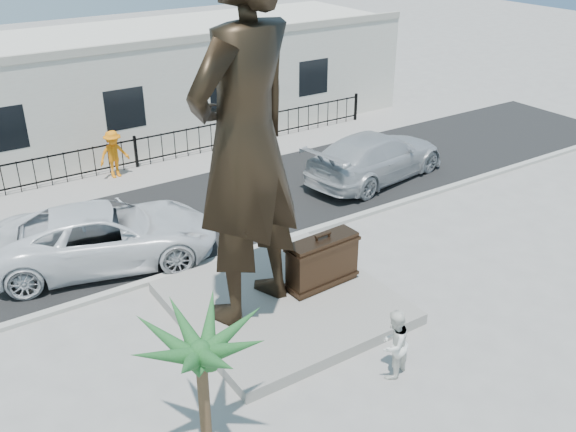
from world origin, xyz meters
name	(u,v)px	position (x,y,z in m)	size (l,w,h in m)	color
ground	(333,330)	(0.00, 0.00, 0.00)	(100.00, 100.00, 0.00)	#9E9991
street	(191,211)	(0.00, 8.00, 0.01)	(40.00, 7.00, 0.01)	black
curb	(242,252)	(0.00, 4.50, 0.06)	(40.00, 0.25, 0.12)	#A5A399
far_sidewalk	(145,174)	(0.00, 12.00, 0.01)	(40.00, 2.50, 0.02)	#9E9991
plinth	(283,302)	(-0.50, 1.50, 0.15)	(5.20, 5.20, 0.30)	gray
fence	(136,153)	(0.00, 12.80, 0.60)	(22.00, 0.10, 1.20)	black
building	(96,89)	(0.00, 17.00, 2.20)	(28.00, 7.00, 4.40)	silver
statue	(245,142)	(-1.41, 1.61, 4.67)	(3.19, 2.09, 8.74)	black
suitcase	(322,262)	(0.72, 1.47, 0.99)	(1.95, 0.62, 1.38)	#312114
tourist	(394,344)	(0.09, -2.03, 0.83)	(0.80, 0.63, 1.65)	white
car_white	(106,235)	(-3.46, 6.23, 0.89)	(2.90, 6.30, 1.75)	white
car_silver	(376,156)	(7.11, 6.78, 0.89)	(2.47, 6.08, 1.76)	#B0B3B5
worker	(114,154)	(-1.04, 12.29, 0.93)	(1.18, 0.68, 1.83)	orange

